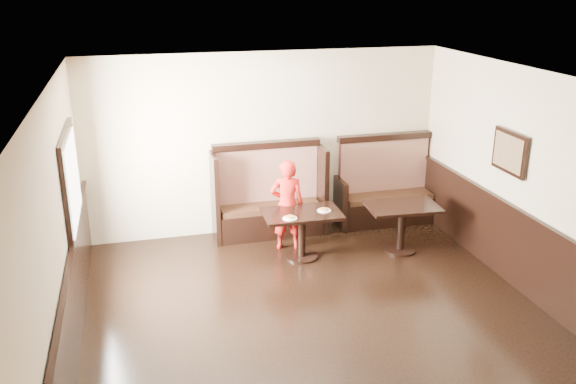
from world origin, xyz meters
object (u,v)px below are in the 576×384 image
object	(u,v)px
table_main	(302,223)
booth_neighbor	(385,193)
table_neighbor	(402,217)
child	(287,205)
booth_main	(269,201)

from	to	relation	value
table_main	booth_neighbor	bearing A→B (deg)	31.77
table_neighbor	child	distance (m)	1.68
booth_main	booth_neighbor	xyz separation A→B (m)	(1.95, -0.00, -0.05)
booth_main	table_main	size ratio (longest dim) A/B	1.58
booth_neighbor	table_neighbor	size ratio (longest dim) A/B	1.55
table_main	child	xyz separation A→B (m)	(-0.12, 0.37, 0.15)
booth_main	booth_neighbor	world-z (taller)	same
booth_main	table_main	xyz separation A→B (m)	(0.26, -0.99, 0.01)
booth_neighbor	table_main	world-z (taller)	booth_neighbor
booth_main	child	xyz separation A→B (m)	(0.13, -0.62, 0.16)
booth_neighbor	table_main	size ratio (longest dim) A/B	1.49
booth_neighbor	table_neighbor	distance (m)	1.15
booth_neighbor	child	xyz separation A→B (m)	(-1.82, -0.62, 0.20)
booth_main	table_main	world-z (taller)	booth_main
booth_neighbor	table_neighbor	xyz separation A→B (m)	(-0.22, -1.13, 0.05)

